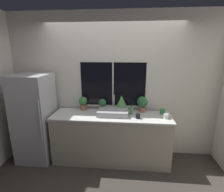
{
  "coord_description": "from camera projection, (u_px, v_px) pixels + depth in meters",
  "views": [
    {
      "loc": [
        0.29,
        -2.61,
        2.02
      ],
      "look_at": [
        0.01,
        0.3,
        1.25
      ],
      "focal_mm": 28.0,
      "sensor_mm": 36.0,
      "label": 1
    }
  ],
  "objects": [
    {
      "name": "wall_back",
      "position": [
        113.0,
        86.0,
        3.35
      ],
      "size": [
        8.0,
        0.09,
        2.7
      ],
      "color": "silver",
      "rests_on": "ground_plane"
    },
    {
      "name": "ground_plane",
      "position": [
        110.0,
        169.0,
        3.05
      ],
      "size": [
        14.0,
        14.0,
        0.0
      ],
      "primitive_type": "plane",
      "color": "#38332D"
    },
    {
      "name": "wall_right",
      "position": [
        204.0,
        80.0,
        3.97
      ],
      "size": [
        0.06,
        7.0,
        2.7
      ],
      "color": "silver",
      "rests_on": "ground_plane"
    },
    {
      "name": "mug_white",
      "position": [
        166.0,
        116.0,
        2.94
      ],
      "size": [
        0.08,
        0.08,
        0.09
      ],
      "color": "white",
      "rests_on": "counter"
    },
    {
      "name": "mug_green",
      "position": [
        163.0,
        111.0,
        3.16
      ],
      "size": [
        0.09,
        0.09,
        0.09
      ],
      "color": "#38844C",
      "rests_on": "counter"
    },
    {
      "name": "potted_plant_far_left",
      "position": [
        83.0,
        102.0,
        3.34
      ],
      "size": [
        0.16,
        0.16,
        0.26
      ],
      "color": "#9E6B4C",
      "rests_on": "counter"
    },
    {
      "name": "potted_plant_center_left",
      "position": [
        102.0,
        104.0,
        3.31
      ],
      "size": [
        0.14,
        0.14,
        0.22
      ],
      "color": "#9E6B4C",
      "rests_on": "counter"
    },
    {
      "name": "counter",
      "position": [
        111.0,
        138.0,
        3.22
      ],
      "size": [
        2.11,
        0.62,
        0.9
      ],
      "color": "#B2A893",
      "rests_on": "ground_plane"
    },
    {
      "name": "sink",
      "position": [
        113.0,
        112.0,
        3.13
      ],
      "size": [
        0.54,
        0.44,
        0.31
      ],
      "color": "#ADADB2",
      "rests_on": "counter"
    },
    {
      "name": "potted_plant_far_right",
      "position": [
        142.0,
        103.0,
        3.23
      ],
      "size": [
        0.2,
        0.2,
        0.29
      ],
      "color": "#9E6B4C",
      "rests_on": "counter"
    },
    {
      "name": "mug_black",
      "position": [
        138.0,
        116.0,
        2.94
      ],
      "size": [
        0.08,
        0.08,
        0.09
      ],
      "color": "black",
      "rests_on": "counter"
    },
    {
      "name": "potted_plant_center_right",
      "position": [
        122.0,
        102.0,
        3.27
      ],
      "size": [
        0.2,
        0.2,
        0.31
      ],
      "color": "#9E6B4C",
      "rests_on": "counter"
    },
    {
      "name": "soap_bottle",
      "position": [
        131.0,
        110.0,
        3.11
      ],
      "size": [
        0.06,
        0.06,
        0.2
      ],
      "color": "#519E5B",
      "rests_on": "counter"
    },
    {
      "name": "wall_left",
      "position": [
        36.0,
        78.0,
        4.33
      ],
      "size": [
        0.06,
        7.0,
        2.7
      ],
      "color": "silver",
      "rests_on": "ground_plane"
    },
    {
      "name": "refrigerator",
      "position": [
        35.0,
        118.0,
        3.22
      ],
      "size": [
        0.61,
        0.66,
        1.61
      ],
      "color": "#B7B7BC",
      "rests_on": "ground_plane"
    }
  ]
}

